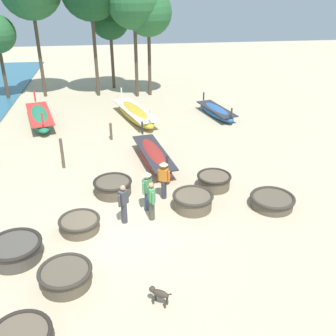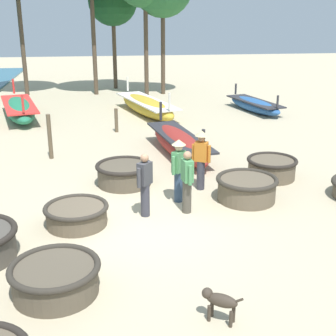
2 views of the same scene
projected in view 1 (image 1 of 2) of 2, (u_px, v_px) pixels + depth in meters
name	position (u px, v px, depth m)	size (l,w,h in m)	color
ground_plane	(122.00, 228.00, 14.35)	(80.00, 80.00, 0.00)	#BCAD8C
coracle_nearest	(272.00, 201.00, 15.57)	(1.77, 1.77, 0.47)	brown
coracle_front_left	(113.00, 186.00, 16.44)	(1.62, 1.62, 0.62)	brown
coracle_beside_post	(193.00, 201.00, 15.42)	(1.62, 1.62, 0.63)	brown
coracle_far_left	(15.00, 250.00, 12.70)	(1.77, 1.77, 0.64)	#4C473F
coracle_upturned	(214.00, 181.00, 16.91)	(1.48, 1.48, 0.61)	brown
coracle_center	(80.00, 224.00, 14.13)	(1.50, 1.50, 0.50)	brown
coracle_weathered	(66.00, 276.00, 11.67)	(1.62, 1.62, 0.58)	brown
long_boat_ochre_hull	(216.00, 111.00, 25.26)	(2.01, 4.13, 1.08)	#285693
long_boat_green_hull	(154.00, 156.00, 18.94)	(1.86, 4.86, 1.43)	maroon
long_boat_white_hull	(40.00, 117.00, 23.91)	(2.48, 5.29, 1.46)	#237551
long_boat_blue_hull	(135.00, 113.00, 24.62)	(2.80, 5.62, 1.42)	gold
fisherman_standing_right	(164.00, 178.00, 15.84)	(0.48, 0.36, 1.67)	#383842
fisherman_with_hat	(152.00, 200.00, 14.51)	(0.27, 0.52, 1.57)	#4C473D
fisherman_crouching	(147.00, 188.00, 15.07)	(0.39, 0.41, 1.67)	#2D425B
fisherman_standing_left	(124.00, 203.00, 14.33)	(0.39, 0.42, 1.57)	#383842
dog	(159.00, 294.00, 10.95)	(0.61, 0.45, 0.55)	#3D3328
mooring_post_shoreline	(62.00, 153.00, 18.42)	(0.14, 0.14, 1.50)	brown
mooring_post_inland	(111.00, 131.00, 21.66)	(0.14, 0.14, 0.96)	brown
tree_tall_back	(110.00, 20.00, 29.23)	(2.89, 2.89, 6.59)	#4C3D2D
tree_right_mid	(134.00, 2.00, 26.49)	(3.69, 3.69, 8.40)	#4C3D2D
tree_rightmost	(148.00, 13.00, 27.14)	(3.29, 3.29, 7.49)	#4C3D2D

